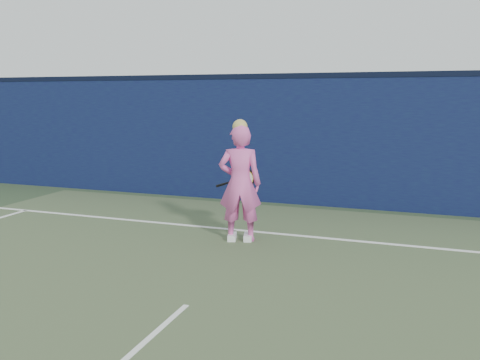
% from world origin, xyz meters
% --- Properties ---
extents(ground, '(80.00, 80.00, 0.00)m').
position_xyz_m(ground, '(0.00, 0.00, 0.00)').
color(ground, '#314228').
rests_on(ground, ground).
extents(backstop_wall, '(24.00, 0.40, 2.50)m').
position_xyz_m(backstop_wall, '(0.00, 6.50, 1.25)').
color(backstop_wall, '#0D0F3D').
rests_on(backstop_wall, ground).
extents(wall_cap, '(24.00, 0.42, 0.10)m').
position_xyz_m(wall_cap, '(0.00, 6.50, 2.55)').
color(wall_cap, black).
rests_on(wall_cap, backstop_wall).
extents(player, '(0.73, 0.57, 1.82)m').
position_xyz_m(player, '(-0.29, 3.49, 0.88)').
color(player, '#E659AC').
rests_on(player, ground).
extents(racket, '(0.60, 0.28, 0.34)m').
position_xyz_m(racket, '(-0.40, 3.93, 0.87)').
color(racket, black).
rests_on(racket, ground).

